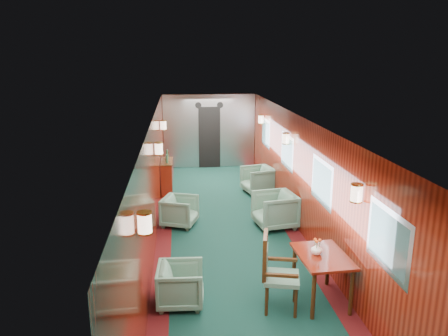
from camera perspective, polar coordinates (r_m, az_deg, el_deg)
name	(u,v)px	position (r m, az deg, el deg)	size (l,w,h in m)	color
room	(231,161)	(8.45, 0.92, 0.96)	(12.00, 12.10, 2.40)	#0E332A
bulkhead	(209,131)	(14.30, -1.94, 4.79)	(2.98, 0.17, 2.39)	#AEB1B5
windows_right	(302,165)	(9.02, 10.15, 0.42)	(0.02, 8.60, 0.80)	silver
wall_sconces	(228,147)	(8.96, 0.49, 2.78)	(2.97, 7.97, 0.25)	#FEE2C6
dining_table	(322,262)	(6.79, 12.71, -11.92)	(0.76, 1.05, 0.76)	maroon
side_chair	(274,269)	(6.50, 6.57, -12.97)	(0.62, 0.64, 1.17)	#225142
credenza	(167,176)	(11.82, -7.46, -1.08)	(0.31, 0.99, 1.16)	maroon
flower_vase	(317,249)	(6.70, 12.02, -10.28)	(0.17, 0.17, 0.18)	white
armchair_left_near	(181,285)	(6.74, -5.68, -14.95)	(0.67, 0.68, 0.62)	#225142
armchair_left_far	(180,211)	(9.58, -5.80, -5.63)	(0.69, 0.71, 0.65)	#225142
armchair_right_near	(275,210)	(9.49, 6.64, -5.48)	(0.82, 0.84, 0.76)	#225142
armchair_right_far	(258,180)	(11.78, 4.44, -1.55)	(0.76, 0.78, 0.71)	#225142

